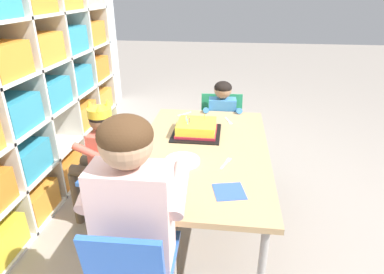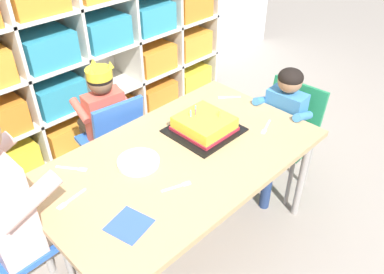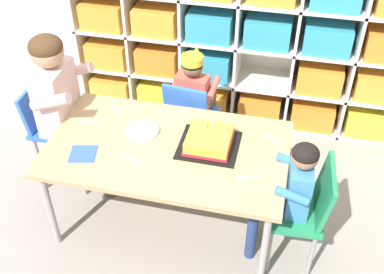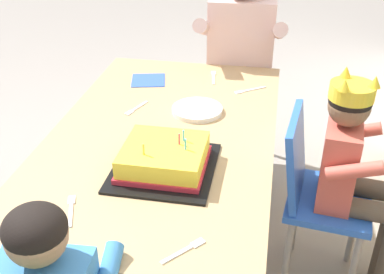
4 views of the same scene
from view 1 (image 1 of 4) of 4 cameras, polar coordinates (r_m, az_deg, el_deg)
ground at (r=2.24m, az=1.59°, el=-15.56°), size 16.00×16.00×0.00m
storage_cubby_shelf at (r=2.44m, az=-27.32°, el=5.21°), size 2.45×0.36×1.61m
activity_table at (r=1.93m, az=1.78°, el=-3.23°), size 1.31×0.77×0.58m
classroom_chair_blue at (r=2.11m, az=-13.11°, el=-5.71°), size 0.35×0.34×0.68m
child_with_crown at (r=2.10m, az=-16.11°, el=-2.25°), size 0.31×0.32×0.85m
classroom_chair_adult_side at (r=1.40m, az=-10.19°, el=-21.63°), size 0.36×0.33×0.70m
adult_helper_seated at (r=1.34m, az=-9.64°, el=-11.60°), size 0.44×0.41×1.06m
classroom_chair_guest_side at (r=2.69m, az=5.12°, el=1.63°), size 0.32×0.38×0.65m
guest_at_table_side at (r=2.56m, az=5.26°, el=3.06°), size 0.31×0.30×0.80m
birthday_cake_on_tray at (r=2.11m, az=0.79°, el=1.46°), size 0.32×0.31×0.12m
paper_plate_stack at (r=1.77m, az=-1.66°, el=-4.19°), size 0.19×0.19×0.02m
paper_napkin_square at (r=1.55m, az=6.51°, el=-9.44°), size 0.17×0.17×0.00m
fork_near_cake_tray at (r=2.33m, az=6.42°, el=2.79°), size 0.13×0.06×0.00m
fork_by_napkin at (r=1.78m, az=5.96°, el=-4.48°), size 0.13×0.06×0.00m
fork_scattered_mid_table at (r=1.62m, az=-8.99°, el=-7.83°), size 0.09×0.12×0.00m
fork_at_table_front_edge at (r=1.50m, az=-4.09°, el=-10.62°), size 0.14×0.04×0.00m
fork_near_child_seat at (r=2.44m, az=-1.47°, el=4.01°), size 0.11×0.10×0.00m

